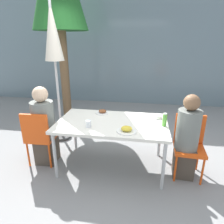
{
  "coord_description": "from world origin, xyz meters",
  "views": [
    {
      "loc": [
        0.43,
        -2.59,
        1.82
      ],
      "look_at": [
        0.0,
        0.0,
        0.88
      ],
      "focal_mm": 32.0,
      "sensor_mm": 36.0,
      "label": 1
    }
  ],
  "objects_px": {
    "person_right": "(187,139)",
    "salad_bowl": "(157,116)",
    "chair_right": "(189,141)",
    "bottle": "(165,120)",
    "chair_left": "(39,135)",
    "closed_umbrella": "(53,41)",
    "drinking_cup": "(88,124)",
    "person_left": "(44,128)"
  },
  "relations": [
    {
      "from": "person_left",
      "to": "closed_umbrella",
      "type": "bearing_deg",
      "value": 94.78
    },
    {
      "from": "person_right",
      "to": "bottle",
      "type": "height_order",
      "value": "person_right"
    },
    {
      "from": "chair_right",
      "to": "chair_left",
      "type": "bearing_deg",
      "value": 7.06
    },
    {
      "from": "bottle",
      "to": "chair_left",
      "type": "bearing_deg",
      "value": -176.74
    },
    {
      "from": "person_right",
      "to": "drinking_cup",
      "type": "height_order",
      "value": "person_right"
    },
    {
      "from": "drinking_cup",
      "to": "bottle",
      "type": "bearing_deg",
      "value": 11.33
    },
    {
      "from": "closed_umbrella",
      "to": "drinking_cup",
      "type": "height_order",
      "value": "closed_umbrella"
    },
    {
      "from": "chair_left",
      "to": "salad_bowl",
      "type": "bearing_deg",
      "value": 10.47
    },
    {
      "from": "salad_bowl",
      "to": "closed_umbrella",
      "type": "bearing_deg",
      "value": 164.34
    },
    {
      "from": "person_left",
      "to": "closed_umbrella",
      "type": "relative_size",
      "value": 0.5
    },
    {
      "from": "bottle",
      "to": "salad_bowl",
      "type": "distance_m",
      "value": 0.31
    },
    {
      "from": "chair_left",
      "to": "salad_bowl",
      "type": "relative_size",
      "value": 5.9
    },
    {
      "from": "chair_right",
      "to": "person_right",
      "type": "bearing_deg",
      "value": 58.11
    },
    {
      "from": "closed_umbrella",
      "to": "bottle",
      "type": "distance_m",
      "value": 2.25
    },
    {
      "from": "person_right",
      "to": "chair_right",
      "type": "bearing_deg",
      "value": -121.89
    },
    {
      "from": "closed_umbrella",
      "to": "salad_bowl",
      "type": "relative_size",
      "value": 16.75
    },
    {
      "from": "chair_left",
      "to": "chair_right",
      "type": "xyz_separation_m",
      "value": [
        2.16,
        0.15,
        0.0
      ]
    },
    {
      "from": "chair_right",
      "to": "drinking_cup",
      "type": "distance_m",
      "value": 1.41
    },
    {
      "from": "chair_left",
      "to": "salad_bowl",
      "type": "xyz_separation_m",
      "value": [
        1.72,
        0.39,
        0.25
      ]
    },
    {
      "from": "chair_left",
      "to": "drinking_cup",
      "type": "height_order",
      "value": "chair_left"
    },
    {
      "from": "closed_umbrella",
      "to": "drinking_cup",
      "type": "distance_m",
      "value": 1.67
    },
    {
      "from": "chair_left",
      "to": "bottle",
      "type": "xyz_separation_m",
      "value": [
        1.8,
        0.1,
        0.31
      ]
    },
    {
      "from": "closed_umbrella",
      "to": "bottle",
      "type": "relative_size",
      "value": 13.24
    },
    {
      "from": "bottle",
      "to": "closed_umbrella",
      "type": "bearing_deg",
      "value": 156.94
    },
    {
      "from": "person_left",
      "to": "chair_right",
      "type": "bearing_deg",
      "value": -0.7
    },
    {
      "from": "chair_right",
      "to": "bottle",
      "type": "distance_m",
      "value": 0.48
    },
    {
      "from": "person_left",
      "to": "bottle",
      "type": "bearing_deg",
      "value": -1.82
    },
    {
      "from": "closed_umbrella",
      "to": "bottle",
      "type": "bearing_deg",
      "value": -23.06
    },
    {
      "from": "person_right",
      "to": "chair_left",
      "type": "bearing_deg",
      "value": 5.06
    },
    {
      "from": "person_right",
      "to": "closed_umbrella",
      "type": "distance_m",
      "value": 2.63
    },
    {
      "from": "chair_right",
      "to": "person_right",
      "type": "height_order",
      "value": "person_right"
    },
    {
      "from": "chair_left",
      "to": "bottle",
      "type": "distance_m",
      "value": 1.83
    },
    {
      "from": "chair_left",
      "to": "bottle",
      "type": "height_order",
      "value": "bottle"
    },
    {
      "from": "chair_right",
      "to": "salad_bowl",
      "type": "height_order",
      "value": "chair_right"
    },
    {
      "from": "person_left",
      "to": "salad_bowl",
      "type": "relative_size",
      "value": 8.32
    },
    {
      "from": "person_right",
      "to": "salad_bowl",
      "type": "bearing_deg",
      "value": -36.66
    },
    {
      "from": "chair_right",
      "to": "bottle",
      "type": "bearing_deg",
      "value": 10.27
    },
    {
      "from": "person_left",
      "to": "bottle",
      "type": "relative_size",
      "value": 6.58
    },
    {
      "from": "chair_right",
      "to": "person_right",
      "type": "relative_size",
      "value": 0.72
    },
    {
      "from": "closed_umbrella",
      "to": "drinking_cup",
      "type": "relative_size",
      "value": 26.19
    },
    {
      "from": "person_left",
      "to": "bottle",
      "type": "xyz_separation_m",
      "value": [
        1.75,
        0.02,
        0.24
      ]
    },
    {
      "from": "chair_left",
      "to": "closed_umbrella",
      "type": "height_order",
      "value": "closed_umbrella"
    }
  ]
}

